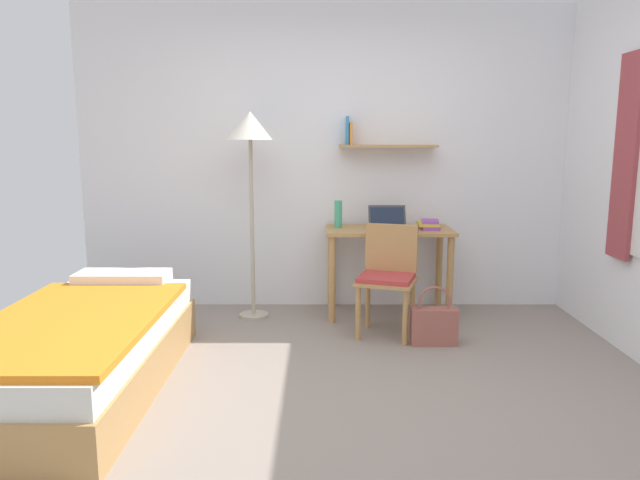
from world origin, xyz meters
The scene contains 10 objects.
ground_plane centered at (0.00, 0.00, 0.00)m, with size 5.28×5.28×0.00m, color gray.
wall_back centered at (0.00, 2.02, 1.30)m, with size 4.40×0.27×2.60m.
bed centered at (-1.53, 0.20, 0.24)m, with size 0.94×1.99×0.54m.
desk centered at (0.45, 1.70, 0.59)m, with size 1.04×0.53×0.74m.
desk_chair centered at (0.39, 1.21, 0.47)m, with size 0.52×0.49×0.83m.
standing_lamp centered at (-0.68, 1.64, 1.49)m, with size 0.39×0.39×1.69m.
laptop centered at (0.43, 1.69, 0.79)m, with size 0.31×0.21×0.19m.
water_bottle centered at (0.03, 1.75, 0.85)m, with size 0.06×0.06×0.23m, color #42A87F.
book_stack centered at (0.78, 1.68, 0.78)m, with size 0.18×0.23×0.07m.
handbag centered at (0.70, 0.97, 0.15)m, with size 0.33×0.13×0.43m.
Camera 1 is at (-0.12, -3.11, 1.48)m, focal length 32.94 mm.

